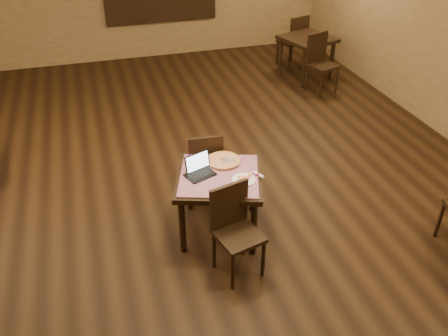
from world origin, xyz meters
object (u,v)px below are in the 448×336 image
object	(u,v)px
chair_main_near	(234,225)
laptop	(199,169)
other_table_a	(307,44)
tiled_table	(219,183)
other_table_a_chair_near	(320,60)
chair_main_far	(205,163)
pizza_pan	(223,161)
other_table_a_chair_far	(295,39)

from	to	relation	value
chair_main_near	laptop	size ratio (longest dim) A/B	2.72
laptop	other_table_a	xyz separation A→B (m)	(3.09, 3.84, -0.14)
tiled_table	other_table_a_chair_near	xyz separation A→B (m)	(2.86, 3.32, -0.06)
tiled_table	laptop	size ratio (longest dim) A/B	3.21
chair_main_near	chair_main_far	xyz separation A→B (m)	(0.02, 1.23, -0.02)
other_table_a	chair_main_near	bearing A→B (deg)	-139.67
pizza_pan	other_table_a_chair_far	size ratio (longest dim) A/B	0.32
chair_main_far	other_table_a_chair_near	bearing A→B (deg)	-132.89
pizza_pan	tiled_table	bearing A→B (deg)	-116.57
chair_main_near	other_table_a_chair_far	world-z (taller)	other_table_a_chair_far
other_table_a_chair_far	tiled_table	bearing A→B (deg)	40.31
other_table_a	pizza_pan	bearing A→B (deg)	-143.91
other_table_a_chair_near	other_table_a	bearing A→B (deg)	70.38
tiled_table	other_table_a	size ratio (longest dim) A/B	1.06
other_table_a_chair_near	other_table_a_chair_far	distance (m)	1.25
laptop	pizza_pan	bearing A→B (deg)	3.11
other_table_a_chair_near	tiled_table	bearing A→B (deg)	-147.87
other_table_a_chair_near	chair_main_near	bearing A→B (deg)	-143.33
chair_main_far	other_table_a_chair_near	world-z (taller)	other_table_a_chair_near
other_table_a	other_table_a_chair_near	bearing A→B (deg)	-109.62
other_table_a_chair_far	other_table_a_chair_near	bearing A→B (deg)	70.38
chair_main_far	tiled_table	bearing A→B (deg)	94.32
chair_main_near	other_table_a	world-z (taller)	chair_main_near
pizza_pan	other_table_a_chair_far	bearing A→B (deg)	57.09
chair_main_far	other_table_a_chair_far	distance (m)	4.91
chair_main_near	pizza_pan	size ratio (longest dim) A/B	2.87
chair_main_near	other_table_a_chair_near	distance (m)	4.88
other_table_a_chair_far	laptop	bearing A→B (deg)	37.97
chair_main_near	other_table_a	distance (m)	5.41
tiled_table	chair_main_near	size ratio (longest dim) A/B	1.18
tiled_table	laptop	distance (m)	0.27
chair_main_near	pizza_pan	bearing A→B (deg)	66.16
tiled_table	chair_main_near	world-z (taller)	chair_main_near
laptop	other_table_a_chair_near	size ratio (longest dim) A/B	0.34
pizza_pan	other_table_a_chair_near	world-z (taller)	other_table_a_chair_near
chair_main_near	other_table_a_chair_far	distance (m)	5.96
other_table_a_chair_near	other_table_a_chair_far	size ratio (longest dim) A/B	1.00
tiled_table	chair_main_near	bearing A→B (deg)	-73.58
pizza_pan	chair_main_near	bearing A→B (deg)	-99.39
other_table_a	other_table_a_chair_far	size ratio (longest dim) A/B	1.03
laptop	other_table_a_chair_far	world-z (taller)	other_table_a_chair_far
chair_main_near	other_table_a_chair_far	bearing A→B (deg)	45.97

